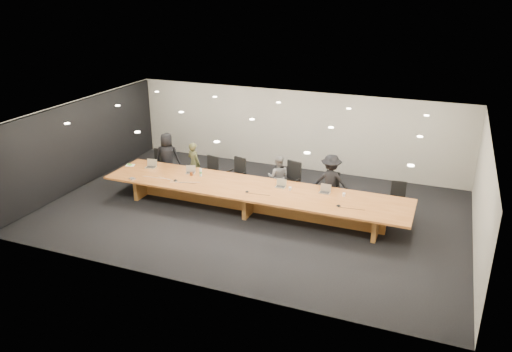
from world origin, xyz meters
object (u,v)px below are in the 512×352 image
at_px(paper_cup_far, 344,195).
at_px(mic_right, 339,205).
at_px(person_a, 167,157).
at_px(chair_far_right, 398,199).
at_px(laptop_e, 325,189).
at_px(av_box, 132,179).
at_px(amber_mug, 191,174).
at_px(mic_center, 247,191).
at_px(mic_left, 175,180).
at_px(person_b, 194,164).
at_px(chair_mid_right, 290,181).
at_px(water_bottle, 201,172).
at_px(laptop_d, 280,184).
at_px(chair_left, 209,172).
at_px(chair_mid_left, 236,174).
at_px(paper_cup_near, 290,189).
at_px(chair_right, 329,189).
at_px(conference_table, 252,195).
at_px(chair_far_left, 158,164).
at_px(person_d, 331,181).
at_px(laptop_b, 190,170).
at_px(laptop_a, 151,164).
at_px(person_c, 278,177).

distance_m(paper_cup_far, mic_right, 0.68).
bearing_deg(person_a, paper_cup_far, 152.46).
relative_size(chair_far_right, laptop_e, 3.30).
relative_size(laptop_e, av_box, 1.70).
height_order(person_a, amber_mug, person_a).
xyz_separation_m(av_box, mic_center, (3.58, 0.36, 0.00)).
bearing_deg(mic_left, person_b, 98.53).
distance_m(chair_mid_right, laptop_e, 1.63).
relative_size(chair_mid_right, water_bottle, 4.90).
height_order(laptop_d, laptop_e, laptop_e).
bearing_deg(mic_right, person_a, 165.67).
bearing_deg(chair_left, chair_mid_right, 15.26).
height_order(mic_left, mic_right, same).
xyz_separation_m(chair_left, laptop_d, (2.74, -0.88, 0.34)).
bearing_deg(chair_mid_left, mic_left, -111.46).
height_order(chair_far_right, paper_cup_near, chair_far_right).
bearing_deg(chair_right, conference_table, -132.24).
bearing_deg(chair_far_left, chair_right, -1.74).
distance_m(chair_mid_left, amber_mug, 1.52).
height_order(chair_mid_right, paper_cup_near, chair_mid_right).
xyz_separation_m(chair_far_left, chair_mid_left, (2.90, 0.02, 0.03)).
xyz_separation_m(laptop_d, paper_cup_near, (0.33, -0.11, -0.06)).
relative_size(person_b, paper_cup_far, 14.74).
distance_m(person_d, mic_left, 4.60).
relative_size(person_a, laptop_b, 5.69).
bearing_deg(person_b, chair_right, -159.05).
relative_size(conference_table, laptop_a, 27.48).
bearing_deg(paper_cup_far, person_c, 158.39).
height_order(laptop_b, mic_right, laptop_b).
height_order(chair_far_right, mic_center, chair_far_right).
distance_m(conference_table, mic_right, 2.62).
bearing_deg(person_a, chair_far_left, -24.59).
bearing_deg(laptop_d, chair_mid_right, 90.12).
xyz_separation_m(mic_left, mic_center, (2.31, -0.01, -0.00)).
height_order(chair_mid_left, laptop_d, chair_mid_left).
height_order(person_a, laptop_a, person_a).
xyz_separation_m(chair_mid_left, mic_left, (-1.24, -1.65, 0.23)).
distance_m(chair_mid_right, amber_mug, 3.02).
xyz_separation_m(person_b, laptop_d, (3.32, -0.95, 0.15)).
height_order(conference_table, chair_far_left, chair_far_left).
height_order(person_a, laptop_b, person_a).
bearing_deg(paper_cup_near, laptop_e, 10.49).
height_order(person_d, paper_cup_near, person_d).
bearing_deg(amber_mug, chair_right, 15.06).
bearing_deg(conference_table, person_c, 73.80).
height_order(laptop_b, av_box, laptop_b).
distance_m(person_d, mic_center, 2.53).
bearing_deg(person_b, paper_cup_far, -169.43).
height_order(laptop_e, water_bottle, water_bottle).
distance_m(chair_far_left, person_c, 4.36).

